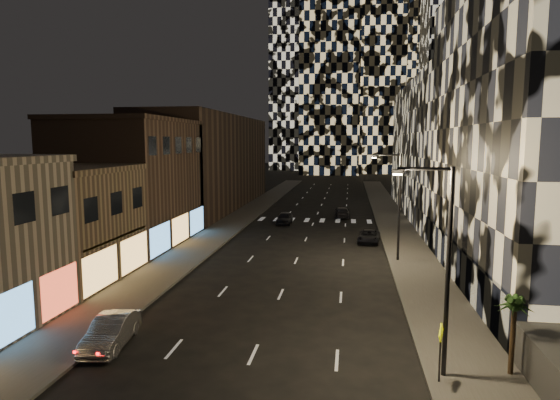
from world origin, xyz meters
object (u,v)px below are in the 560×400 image
(car_dark_midlane, at_px, (284,218))
(car_dark_oncoming, at_px, (342,212))
(ped_sign, at_px, (440,342))
(palm_tree, at_px, (514,310))
(car_silver_parked, at_px, (111,332))
(car_dark_rightlane, at_px, (369,236))
(streetlight_near, at_px, (443,257))
(streetlight_far, at_px, (397,199))

(car_dark_midlane, xyz_separation_m, car_dark_oncoming, (7.00, 5.82, -0.03))
(ped_sign, distance_m, palm_tree, 3.60)
(car_dark_oncoming, height_order, palm_tree, palm_tree)
(car_silver_parked, relative_size, car_dark_rightlane, 1.03)
(palm_tree, bearing_deg, ped_sign, -160.00)
(car_dark_midlane, height_order, car_dark_rightlane, car_dark_midlane)
(car_silver_parked, height_order, palm_tree, palm_tree)
(streetlight_near, relative_size, car_dark_oncoming, 1.83)
(car_silver_parked, xyz_separation_m, ped_sign, (15.50, -1.47, 1.13))
(streetlight_far, relative_size, palm_tree, 2.57)
(car_dark_rightlane, height_order, palm_tree, palm_tree)
(car_dark_midlane, height_order, car_dark_oncoming, car_dark_midlane)
(car_dark_rightlane, relative_size, palm_tree, 1.27)
(ped_sign, bearing_deg, streetlight_far, 109.68)
(car_dark_oncoming, xyz_separation_m, car_dark_rightlane, (2.96, -15.20, -0.09))
(car_dark_oncoming, relative_size, ped_sign, 1.91)
(car_dark_midlane, relative_size, ped_sign, 1.69)
(car_silver_parked, relative_size, ped_sign, 1.78)
(streetlight_near, relative_size, car_dark_rightlane, 2.03)
(streetlight_far, relative_size, car_silver_parked, 1.97)
(streetlight_near, xyz_separation_m, car_dark_midlane, (-11.85, 36.71, -4.61))
(car_dark_oncoming, relative_size, palm_tree, 1.40)
(car_dark_oncoming, xyz_separation_m, palm_tree, (8.00, -41.99, 2.33))
(streetlight_far, xyz_separation_m, car_dark_rightlane, (-1.90, 7.34, -4.74))
(car_dark_midlane, relative_size, car_dark_rightlane, 0.98)
(streetlight_far, bearing_deg, car_silver_parked, -129.08)
(car_silver_parked, xyz_separation_m, car_dark_rightlane, (13.66, 26.49, -0.13))
(palm_tree, bearing_deg, car_dark_rightlane, 100.66)
(streetlight_far, bearing_deg, ped_sign, -90.16)
(streetlight_near, bearing_deg, streetlight_far, 90.00)
(car_dark_midlane, bearing_deg, car_dark_oncoming, 39.97)
(car_dark_rightlane, height_order, ped_sign, ped_sign)
(car_dark_rightlane, bearing_deg, ped_sign, -80.05)
(car_silver_parked, distance_m, palm_tree, 18.84)
(ped_sign, height_order, palm_tree, palm_tree)
(car_dark_rightlane, distance_m, palm_tree, 27.37)
(car_dark_midlane, xyz_separation_m, ped_sign, (11.80, -37.33, 1.14))
(ped_sign, relative_size, palm_tree, 0.73)
(car_dark_oncoming, distance_m, palm_tree, 42.80)
(ped_sign, bearing_deg, car_dark_oncoming, 116.18)
(streetlight_far, xyz_separation_m, car_silver_parked, (-15.55, -19.15, -4.60))
(car_dark_midlane, height_order, palm_tree, palm_tree)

